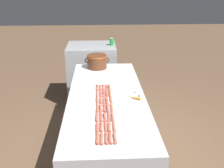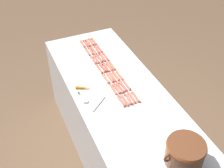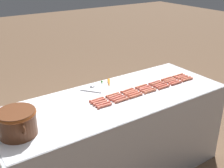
{
  "view_description": "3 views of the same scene",
  "coord_description": "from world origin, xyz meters",
  "px_view_note": "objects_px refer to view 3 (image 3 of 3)",
  "views": [
    {
      "loc": [
        -0.08,
        -2.68,
        2.12
      ],
      "look_at": [
        0.07,
        0.24,
        0.93
      ],
      "focal_mm": 42.16,
      "sensor_mm": 36.0,
      "label": 1
    },
    {
      "loc": [
        0.89,
        1.91,
        2.71
      ],
      "look_at": [
        0.05,
        -0.0,
        0.98
      ],
      "focal_mm": 46.96,
      "sensor_mm": 36.0,
      "label": 2
    },
    {
      "loc": [
        -1.95,
        1.35,
        2.08
      ],
      "look_at": [
        0.08,
        -0.03,
        1.0
      ],
      "focal_mm": 45.36,
      "sensor_mm": 36.0,
      "label": 3
    }
  ],
  "objects_px": {
    "hot_dog_10": "(148,90)",
    "hot_dog_33": "(112,95)",
    "hot_dog_26": "(114,96)",
    "hot_dog_7": "(186,78)",
    "hot_dog_28": "(178,75)",
    "hot_dog_0": "(188,79)",
    "hot_dog_23": "(156,83)",
    "hot_dog_24": "(144,87)",
    "hot_dog_20": "(100,103)",
    "hot_dog_1": "(176,83)",
    "hot_dog_3": "(150,91)",
    "hot_dog_14": "(183,77)",
    "hot_dog_16": "(159,85)",
    "hot_dog_9": "(162,86)",
    "hot_dog_30": "(154,82)",
    "hot_dog_17": "(145,89)",
    "hot_dog_19": "(116,98)",
    "hot_dog_8": "(174,82)",
    "hot_dog_25": "(129,92)",
    "hot_dog_13": "(103,104)",
    "hot_dog_34": "(96,99)",
    "hot_dog_6": "(105,106)",
    "hot_dog_12": "(119,99)",
    "hot_dog_27": "(98,101)",
    "hot_dog_2": "(164,87)",
    "hot_dog_21": "(180,76)",
    "hot_dog_31": "(141,86)",
    "hot_dog_22": "(169,80)",
    "hot_dog_11": "(134,94)",
    "hot_dog_15": "(171,81)",
    "hot_dog_29": "(167,79)",
    "hot_dog_5": "(122,100)",
    "hot_dog_32": "(127,90)",
    "carrot": "(109,83)",
    "serving_spoon": "(92,87)",
    "hot_dog_18": "(131,93)"
  },
  "relations": [
    {
      "from": "hot_dog_15",
      "to": "hot_dog_18",
      "type": "relative_size",
      "value": 1.0
    },
    {
      "from": "hot_dog_0",
      "to": "hot_dog_12",
      "type": "bearing_deg",
      "value": 87.58
    },
    {
      "from": "hot_dog_23",
      "to": "hot_dog_20",
      "type": "bearing_deg",
      "value": 93.03
    },
    {
      "from": "hot_dog_1",
      "to": "hot_dog_24",
      "type": "xyz_separation_m",
      "value": [
        0.11,
        0.35,
        0.0
      ]
    },
    {
      "from": "hot_dog_30",
      "to": "hot_dog_28",
      "type": "bearing_deg",
      "value": -89.96
    },
    {
      "from": "hot_dog_22",
      "to": "hot_dog_34",
      "type": "height_order",
      "value": "same"
    },
    {
      "from": "hot_dog_19",
      "to": "hot_dog_21",
      "type": "relative_size",
      "value": 1.0
    },
    {
      "from": "hot_dog_21",
      "to": "hot_dog_33",
      "type": "relative_size",
      "value": 1.0
    },
    {
      "from": "hot_dog_13",
      "to": "hot_dog_25",
      "type": "height_order",
      "value": "same"
    },
    {
      "from": "hot_dog_8",
      "to": "hot_dog_25",
      "type": "relative_size",
      "value": 1.0
    },
    {
      "from": "hot_dog_2",
      "to": "hot_dog_3",
      "type": "xyz_separation_m",
      "value": [
        0.0,
        0.18,
        0.0
      ]
    },
    {
      "from": "hot_dog_8",
      "to": "hot_dog_14",
      "type": "relative_size",
      "value": 1.0
    },
    {
      "from": "hot_dog_7",
      "to": "hot_dog_8",
      "type": "bearing_deg",
      "value": 90.31
    },
    {
      "from": "hot_dog_32",
      "to": "hot_dog_2",
      "type": "bearing_deg",
      "value": -112.7
    },
    {
      "from": "hot_dog_8",
      "to": "hot_dog_11",
      "type": "xyz_separation_m",
      "value": [
        0.0,
        0.53,
        0.0
      ]
    },
    {
      "from": "hot_dog_25",
      "to": "hot_dog_16",
      "type": "bearing_deg",
      "value": -95.62
    },
    {
      "from": "hot_dog_9",
      "to": "hot_dog_16",
      "type": "xyz_separation_m",
      "value": [
        0.04,
        0.0,
        0.0
      ]
    },
    {
      "from": "hot_dog_26",
      "to": "hot_dog_7",
      "type": "bearing_deg",
      "value": -94.79
    },
    {
      "from": "hot_dog_23",
      "to": "hot_dog_24",
      "type": "relative_size",
      "value": 1.0
    },
    {
      "from": "hot_dog_10",
      "to": "hot_dog_34",
      "type": "xyz_separation_m",
      "value": [
        0.11,
        0.53,
        0.0
      ]
    },
    {
      "from": "hot_dog_6",
      "to": "hot_dog_26",
      "type": "height_order",
      "value": "same"
    },
    {
      "from": "hot_dog_3",
      "to": "hot_dog_10",
      "type": "distance_m",
      "value": 0.03
    },
    {
      "from": "hot_dog_14",
      "to": "hot_dog_29",
      "type": "distance_m",
      "value": 0.18
    },
    {
      "from": "hot_dog_14",
      "to": "hot_dog_16",
      "type": "distance_m",
      "value": 0.35
    },
    {
      "from": "hot_dog_10",
      "to": "hot_dog_33",
      "type": "distance_m",
      "value": 0.37
    },
    {
      "from": "hot_dog_30",
      "to": "hot_dog_17",
      "type": "bearing_deg",
      "value": 111.29
    },
    {
      "from": "hot_dog_20",
      "to": "hot_dog_27",
      "type": "xyz_separation_m",
      "value": [
        0.04,
        -0.0,
        0.0
      ]
    },
    {
      "from": "hot_dog_11",
      "to": "hot_dog_15",
      "type": "bearing_deg",
      "value": -86.07
    },
    {
      "from": "hot_dog_2",
      "to": "hot_dog_11",
      "type": "relative_size",
      "value": 1.0
    },
    {
      "from": "hot_dog_32",
      "to": "carrot",
      "type": "distance_m",
      "value": 0.25
    },
    {
      "from": "hot_dog_10",
      "to": "hot_dog_19",
      "type": "xyz_separation_m",
      "value": [
        0.04,
        0.36,
        0.0
      ]
    },
    {
      "from": "hot_dog_7",
      "to": "hot_dog_17",
      "type": "distance_m",
      "value": 0.54
    },
    {
      "from": "hot_dog_32",
      "to": "hot_dog_16",
      "type": "bearing_deg",
      "value": -101.87
    },
    {
      "from": "hot_dog_8",
      "to": "hot_dog_24",
      "type": "xyz_separation_m",
      "value": [
        0.07,
        0.35,
        0.0
      ]
    },
    {
      "from": "hot_dog_17",
      "to": "hot_dog_23",
      "type": "relative_size",
      "value": 1.0
    },
    {
      "from": "hot_dog_28",
      "to": "hot_dog_17",
      "type": "bearing_deg",
      "value": 97.62
    },
    {
      "from": "hot_dog_26",
      "to": "hot_dog_28",
      "type": "bearing_deg",
      "value": -87.8
    },
    {
      "from": "hot_dog_9",
      "to": "hot_dog_16",
      "type": "bearing_deg",
      "value": 1.4
    },
    {
      "from": "hot_dog_6",
      "to": "hot_dog_19",
      "type": "height_order",
      "value": "same"
    },
    {
      "from": "hot_dog_8",
      "to": "hot_dog_13",
      "type": "bearing_deg",
      "value": 89.9
    },
    {
      "from": "hot_dog_16",
      "to": "hot_dog_30",
      "type": "bearing_deg",
      "value": -0.58
    },
    {
      "from": "hot_dog_28",
      "to": "hot_dog_0",
      "type": "bearing_deg",
      "value": 179.98
    },
    {
      "from": "hot_dog_15",
      "to": "serving_spoon",
      "type": "bearing_deg",
      "value": 66.61
    },
    {
      "from": "hot_dog_29",
      "to": "serving_spoon",
      "type": "bearing_deg",
      "value": 71.54
    },
    {
      "from": "hot_dog_22",
      "to": "hot_dog_24",
      "type": "height_order",
      "value": "same"
    },
    {
      "from": "hot_dog_5",
      "to": "hot_dog_25",
      "type": "distance_m",
      "value": 0.2
    },
    {
      "from": "hot_dog_28",
      "to": "hot_dog_31",
      "type": "relative_size",
      "value": 1.0
    },
    {
      "from": "hot_dog_1",
      "to": "hot_dog_3",
      "type": "bearing_deg",
      "value": 89.57
    },
    {
      "from": "hot_dog_14",
      "to": "hot_dog_25",
      "type": "relative_size",
      "value": 1.0
    },
    {
      "from": "hot_dog_22",
      "to": "hot_dog_14",
      "type": "bearing_deg",
      "value": -100.78
    }
  ]
}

